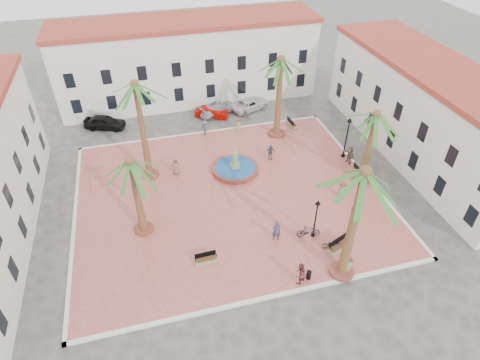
{
  "coord_description": "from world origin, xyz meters",
  "views": [
    {
      "loc": [
        -6.04,
        -26.27,
        22.98
      ],
      "look_at": [
        1.0,
        0.0,
        1.6
      ],
      "focal_mm": 30.0,
      "sensor_mm": 36.0,
      "label": 1
    }
  ],
  "objects_px": {
    "cyclist_a": "(276,231)",
    "car_black": "(105,122)",
    "palm_sw": "(132,170)",
    "car_silver": "(218,108)",
    "bench_ne": "(292,124)",
    "bollard_n": "(238,125)",
    "fountain": "(235,168)",
    "bench_e": "(359,173)",
    "palm_nw": "(136,94)",
    "bench_s": "(206,260)",
    "bench_se": "(339,246)",
    "palm_e": "(375,123)",
    "pedestrian_fountain_a": "(176,166)",
    "cyclist_b": "(300,274)",
    "bicycle_b": "(308,231)",
    "pedestrian_east": "(349,155)",
    "palm_s": "(362,185)",
    "palm_ne": "(281,69)",
    "pedestrian_fountain_b": "(270,152)",
    "lamppost_e": "(348,131)",
    "car_red": "(212,112)",
    "bollard_e": "(342,190)",
    "bollard_se": "(347,265)",
    "pedestrian_north": "(205,128)",
    "car_white": "(250,104)"
  },
  "relations": [
    {
      "from": "bollard_n",
      "to": "car_silver",
      "type": "xyz_separation_m",
      "value": [
        -1.3,
        4.43,
        -0.13
      ]
    },
    {
      "from": "bollard_se",
      "to": "car_black",
      "type": "bearing_deg",
      "value": 123.1
    },
    {
      "from": "palm_ne",
      "to": "palm_e",
      "type": "bearing_deg",
      "value": -61.84
    },
    {
      "from": "palm_sw",
      "to": "pedestrian_fountain_a",
      "type": "relative_size",
      "value": 4.03
    },
    {
      "from": "car_red",
      "to": "bollard_n",
      "type": "bearing_deg",
      "value": -126.96
    },
    {
      "from": "fountain",
      "to": "bench_e",
      "type": "bearing_deg",
      "value": -18.98
    },
    {
      "from": "bollard_e",
      "to": "cyclist_a",
      "type": "height_order",
      "value": "cyclist_a"
    },
    {
      "from": "palm_ne",
      "to": "car_silver",
      "type": "xyz_separation_m",
      "value": [
        -5.02,
        6.35,
        -6.87
      ]
    },
    {
      "from": "palm_nw",
      "to": "palm_sw",
      "type": "bearing_deg",
      "value": -98.95
    },
    {
      "from": "fountain",
      "to": "pedestrian_fountain_b",
      "type": "xyz_separation_m",
      "value": [
        3.81,
        0.95,
        0.52
      ]
    },
    {
      "from": "palm_s",
      "to": "palm_e",
      "type": "relative_size",
      "value": 1.32
    },
    {
      "from": "palm_e",
      "to": "bicycle_b",
      "type": "xyz_separation_m",
      "value": [
        -7.64,
        -5.53,
        -5.38
      ]
    },
    {
      "from": "palm_nw",
      "to": "pedestrian_fountain_a",
      "type": "xyz_separation_m",
      "value": [
        2.42,
        -0.36,
        -7.37
      ]
    },
    {
      "from": "bench_ne",
      "to": "bollard_n",
      "type": "distance_m",
      "value": 5.99
    },
    {
      "from": "cyclist_b",
      "to": "pedestrian_fountain_b",
      "type": "xyz_separation_m",
      "value": [
        2.74,
        14.65,
        -0.09
      ]
    },
    {
      "from": "car_black",
      "to": "palm_nw",
      "type": "bearing_deg",
      "value": -139.18
    },
    {
      "from": "pedestrian_fountain_a",
      "to": "pedestrian_east",
      "type": "distance_m",
      "value": 16.63
    },
    {
      "from": "car_red",
      "to": "bollard_e",
      "type": "bearing_deg",
      "value": -131.5
    },
    {
      "from": "bench_se",
      "to": "pedestrian_east",
      "type": "height_order",
      "value": "pedestrian_east"
    },
    {
      "from": "palm_nw",
      "to": "bench_s",
      "type": "xyz_separation_m",
      "value": [
        3.02,
        -11.64,
        -8.0
      ]
    },
    {
      "from": "cyclist_b",
      "to": "palm_nw",
      "type": "bearing_deg",
      "value": -89.27
    },
    {
      "from": "cyclist_b",
      "to": "palm_ne",
      "type": "bearing_deg",
      "value": -134.36
    },
    {
      "from": "car_silver",
      "to": "lamppost_e",
      "type": "bearing_deg",
      "value": -162.23
    },
    {
      "from": "palm_e",
      "to": "bench_ne",
      "type": "height_order",
      "value": "palm_e"
    },
    {
      "from": "palm_sw",
      "to": "car_silver",
      "type": "xyz_separation_m",
      "value": [
        9.88,
        17.25,
        -5.37
      ]
    },
    {
      "from": "bollard_n",
      "to": "bicycle_b",
      "type": "relative_size",
      "value": 0.7
    },
    {
      "from": "palm_ne",
      "to": "bicycle_b",
      "type": "distance_m",
      "value": 16.67
    },
    {
      "from": "bench_se",
      "to": "pedestrian_fountain_a",
      "type": "xyz_separation_m",
      "value": [
        -10.52,
        12.62,
        0.58
      ]
    },
    {
      "from": "bicycle_b",
      "to": "bollard_e",
      "type": "bearing_deg",
      "value": -40.69
    },
    {
      "from": "bench_s",
      "to": "car_black",
      "type": "bearing_deg",
      "value": 105.91
    },
    {
      "from": "palm_nw",
      "to": "car_black",
      "type": "height_order",
      "value": "palm_nw"
    },
    {
      "from": "bollard_e",
      "to": "bicycle_b",
      "type": "xyz_separation_m",
      "value": [
        -4.66,
        -3.74,
        -0.16
      ]
    },
    {
      "from": "bollard_e",
      "to": "car_white",
      "type": "bearing_deg",
      "value": 100.14
    },
    {
      "from": "palm_ne",
      "to": "bench_se",
      "type": "relative_size",
      "value": 4.23
    },
    {
      "from": "bench_se",
      "to": "cyclist_b",
      "type": "height_order",
      "value": "cyclist_b"
    },
    {
      "from": "bollard_se",
      "to": "car_white",
      "type": "xyz_separation_m",
      "value": [
        0.22,
        25.35,
        -0.21
      ]
    },
    {
      "from": "cyclist_a",
      "to": "car_black",
      "type": "distance_m",
      "value": 24.52
    },
    {
      "from": "bollard_e",
      "to": "car_black",
      "type": "xyz_separation_m",
      "value": [
        -19.85,
        17.61,
        -0.11
      ]
    },
    {
      "from": "fountain",
      "to": "bicycle_b",
      "type": "relative_size",
      "value": 2.35
    },
    {
      "from": "bench_se",
      "to": "car_silver",
      "type": "distance_m",
      "value": 23.52
    },
    {
      "from": "palm_e",
      "to": "car_silver",
      "type": "height_order",
      "value": "palm_e"
    },
    {
      "from": "palm_s",
      "to": "pedestrian_fountain_a",
      "type": "bearing_deg",
      "value": 123.45
    },
    {
      "from": "palm_ne",
      "to": "pedestrian_fountain_a",
      "type": "distance_m",
      "value": 13.76
    },
    {
      "from": "bench_s",
      "to": "bollard_e",
      "type": "bearing_deg",
      "value": 16.3
    },
    {
      "from": "bench_e",
      "to": "cyclist_a",
      "type": "xyz_separation_m",
      "value": [
        -10.16,
        -5.66,
        0.66
      ]
    },
    {
      "from": "bicycle_b",
      "to": "pedestrian_fountain_b",
      "type": "distance_m",
      "value": 10.76
    },
    {
      "from": "pedestrian_north",
      "to": "car_black",
      "type": "xyz_separation_m",
      "value": [
        -10.39,
        4.45,
        -0.23
      ]
    },
    {
      "from": "bench_ne",
      "to": "cyclist_a",
      "type": "height_order",
      "value": "cyclist_a"
    },
    {
      "from": "bollard_e",
      "to": "pedestrian_east",
      "type": "height_order",
      "value": "pedestrian_east"
    },
    {
      "from": "bicycle_b",
      "to": "pedestrian_east",
      "type": "xyz_separation_m",
      "value": [
        7.65,
        8.25,
        0.34
      ]
    }
  ]
}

